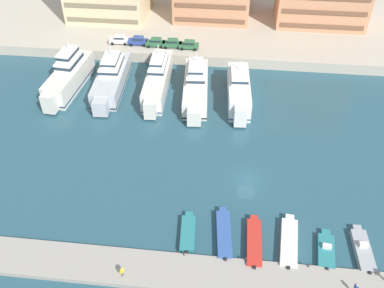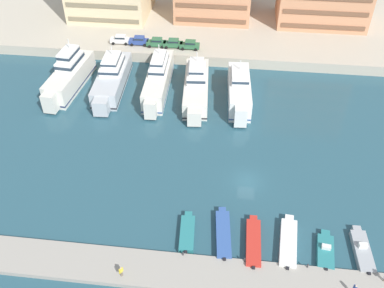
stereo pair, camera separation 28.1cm
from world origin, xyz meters
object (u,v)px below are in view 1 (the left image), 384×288
at_px(yacht_white_center, 239,90).
at_px(motorboat_teal_center, 326,250).
at_px(motorboat_teal_far_left, 188,233).
at_px(motorboat_grey_center_right, 363,250).
at_px(motorboat_blue_left, 224,234).
at_px(car_blue_left, 138,40).
at_px(motorboat_white_center_left, 289,242).
at_px(car_white_far_left, 119,39).
at_px(yacht_silver_left, 111,78).
at_px(pedestrian_mid_deck, 122,271).
at_px(motorboat_red_mid_left, 254,242).
at_px(yacht_ivory_mid_left, 158,79).
at_px(yacht_ivory_far_left, 68,76).
at_px(car_green_mid_left, 156,42).
at_px(car_green_center_left, 172,43).
at_px(car_green_center, 189,44).
at_px(pedestrian_near_edge, 356,288).
at_px(yacht_ivory_center_left, 196,85).

height_order(yacht_white_center, motorboat_teal_center, yacht_white_center).
relative_size(motorboat_teal_far_left, motorboat_grey_center_right, 0.91).
relative_size(motorboat_blue_left, car_blue_left, 2.02).
bearing_deg(motorboat_teal_far_left, motorboat_white_center_left, -0.24).
relative_size(motorboat_teal_center, motorboat_grey_center_right, 0.85).
height_order(yacht_white_center, car_white_far_left, yacht_white_center).
xyz_separation_m(yacht_silver_left, pedestrian_mid_deck, (11.71, -40.38, -0.51)).
relative_size(motorboat_red_mid_left, motorboat_grey_center_right, 1.11).
height_order(yacht_ivory_mid_left, car_white_far_left, yacht_ivory_mid_left).
xyz_separation_m(yacht_ivory_far_left, motorboat_blue_left, (31.02, -31.90, -2.17)).
bearing_deg(motorboat_white_center_left, motorboat_red_mid_left, -173.34).
bearing_deg(car_green_mid_left, motorboat_white_center_left, -61.66).
relative_size(yacht_ivory_mid_left, car_blue_left, 4.78).
xyz_separation_m(yacht_silver_left, motorboat_teal_far_left, (18.52, -33.19, -1.69)).
bearing_deg(yacht_silver_left, yacht_ivory_mid_left, 2.30).
bearing_deg(car_green_mid_left, motorboat_red_mid_left, -66.22).
relative_size(yacht_ivory_far_left, car_green_center_left, 4.28).
bearing_deg(motorboat_red_mid_left, pedestrian_mid_deck, -156.54).
bearing_deg(motorboat_blue_left, car_green_center, 102.08).
distance_m(yacht_white_center, car_green_center, 18.38).
distance_m(motorboat_grey_center_right, car_green_center_left, 55.93).
height_order(car_blue_left, car_green_center_left, same).
bearing_deg(car_green_center_left, yacht_ivory_far_left, -140.99).
xyz_separation_m(motorboat_white_center_left, pedestrian_near_edge, (6.85, -6.36, 1.13)).
relative_size(yacht_white_center, car_blue_left, 4.04).
bearing_deg(car_green_mid_left, motorboat_grey_center_right, -53.82).
height_order(car_green_mid_left, car_green_center_left, same).
xyz_separation_m(car_green_center_left, pedestrian_near_edge, (28.44, -52.94, -1.46)).
bearing_deg(yacht_silver_left, car_green_center_left, 53.80).
xyz_separation_m(yacht_ivory_far_left, yacht_silver_left, (7.88, 0.95, -0.54)).
height_order(yacht_ivory_mid_left, pedestrian_near_edge, yacht_ivory_mid_left).
relative_size(yacht_ivory_center_left, car_white_far_left, 4.62).
xyz_separation_m(yacht_ivory_center_left, car_green_center, (-2.86, 13.93, 0.96)).
bearing_deg(yacht_silver_left, yacht_white_center, -4.27).
distance_m(motorboat_red_mid_left, pedestrian_mid_deck, 16.69).
xyz_separation_m(motorboat_blue_left, car_green_mid_left, (-16.90, 46.21, 2.60)).
distance_m(yacht_silver_left, yacht_ivory_mid_left, 8.89).
relative_size(yacht_ivory_center_left, car_green_center, 4.69).
bearing_deg(motorboat_teal_far_left, motorboat_grey_center_right, -0.50).
bearing_deg(car_green_mid_left, yacht_silver_left, -115.03).
relative_size(motorboat_grey_center_right, car_white_far_left, 1.75).
height_order(motorboat_white_center_left, motorboat_grey_center_right, motorboat_grey_center_right).
xyz_separation_m(yacht_ivory_center_left, pedestrian_mid_deck, (-4.46, -39.52, -0.52)).
xyz_separation_m(car_white_far_left, car_green_mid_left, (7.90, -0.44, 0.00)).
height_order(yacht_ivory_far_left, yacht_ivory_center_left, yacht_ivory_far_left).
distance_m(yacht_ivory_center_left, car_white_far_left, 23.10).
distance_m(motorboat_grey_center_right, car_green_mid_left, 57.95).
relative_size(yacht_ivory_center_left, motorboat_teal_far_left, 2.90).
distance_m(motorboat_red_mid_left, car_white_far_left, 55.57).
xyz_separation_m(motorboat_white_center_left, motorboat_teal_center, (4.54, -0.67, -0.11)).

